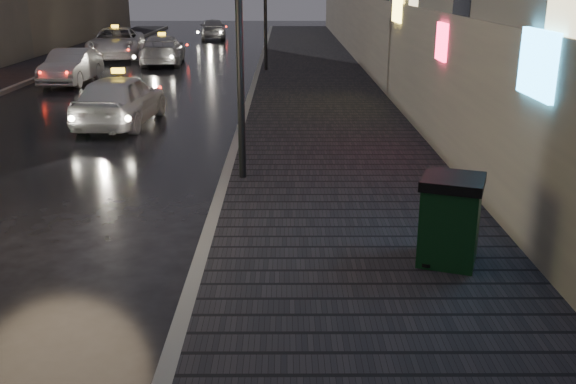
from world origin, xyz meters
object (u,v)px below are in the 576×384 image
object	(u,v)px
car_left_mid	(71,66)
taxi_mid	(163,50)
taxi_far	(116,43)
lamp_near	(239,2)
taxi_near	(120,99)
car_far	(213,29)
trash_bin	(450,219)

from	to	relation	value
car_left_mid	taxi_mid	world-z (taller)	taxi_mid
car_left_mid	taxi_far	bearing A→B (deg)	93.63
lamp_near	taxi_near	distance (m)	7.25
lamp_near	taxi_far	distance (m)	23.41
car_far	car_left_mid	bearing A→B (deg)	73.10
trash_bin	lamp_near	bearing A→B (deg)	147.72
taxi_near	taxi_far	xyz separation A→B (m)	(-4.20, 16.29, 0.05)
taxi_mid	car_left_mid	bearing A→B (deg)	62.52
taxi_near	car_far	bearing A→B (deg)	-84.68
trash_bin	car_left_mid	distance (m)	20.22
trash_bin	taxi_near	world-z (taller)	taxi_near
taxi_far	car_far	world-z (taller)	taxi_far
taxi_mid	taxi_far	bearing A→B (deg)	-47.82
trash_bin	taxi_mid	world-z (taller)	trash_bin
car_left_mid	lamp_near	bearing A→B (deg)	-59.24
car_far	taxi_mid	bearing A→B (deg)	79.03
car_left_mid	taxi_mid	distance (m)	6.51
trash_bin	car_left_mid	xyz separation A→B (m)	(-10.63, 17.19, -0.11)
taxi_far	lamp_near	bearing A→B (deg)	-77.17
lamp_near	trash_bin	bearing A→B (deg)	-52.57
lamp_near	trash_bin	size ratio (longest dim) A/B	4.29
taxi_near	car_left_mid	size ratio (longest dim) A/B	1.05
lamp_near	taxi_mid	distance (m)	20.02
car_left_mid	taxi_mid	xyz separation A→B (m)	(2.49, 6.02, 0.02)
taxi_far	taxi_near	bearing A→B (deg)	-82.72
trash_bin	car_far	world-z (taller)	car_far
trash_bin	taxi_far	world-z (taller)	taxi_far
taxi_mid	lamp_near	bearing A→B (deg)	99.74
trash_bin	car_left_mid	bearing A→B (deg)	142.02
taxi_mid	taxi_far	distance (m)	3.95
lamp_near	taxi_far	size ratio (longest dim) A/B	0.95
car_left_mid	car_far	xyz separation A→B (m)	(3.40, 19.91, 0.04)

